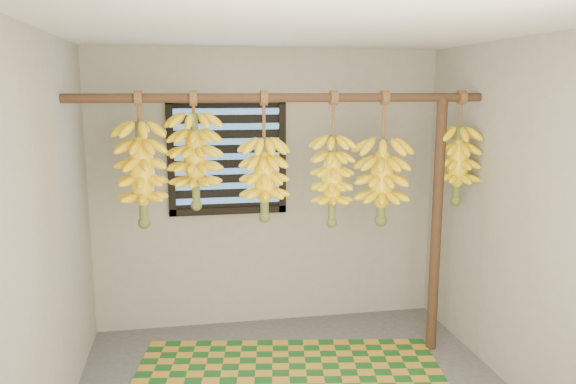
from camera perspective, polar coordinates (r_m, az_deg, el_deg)
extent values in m
cube|color=silver|center=(3.34, 1.78, 16.32)|extent=(3.00, 3.00, 0.01)
cube|color=gray|center=(4.88, -2.03, 0.26)|extent=(3.00, 0.01, 2.40)
cube|color=gray|center=(3.46, -23.62, -4.89)|extent=(0.01, 3.00, 2.40)
cube|color=gray|center=(4.02, 23.16, -2.79)|extent=(0.01, 3.00, 2.40)
cube|color=black|center=(4.78, -6.17, 3.62)|extent=(1.00, 0.04, 1.00)
cylinder|color=#462A1A|center=(4.01, -0.39, 9.55)|extent=(3.00, 0.06, 0.06)
cylinder|color=#462A1A|center=(4.51, 14.84, -3.54)|extent=(0.08, 0.08, 2.00)
cylinder|color=brown|center=(3.97, -14.91, 8.07)|extent=(0.02, 0.02, 0.22)
cylinder|color=#4C5923|center=(4.00, -14.63, 2.03)|extent=(0.06, 0.06, 0.69)
cylinder|color=brown|center=(3.95, -9.58, 8.67)|extent=(0.02, 0.02, 0.16)
cylinder|color=#4C5923|center=(3.98, -9.42, 3.40)|extent=(0.06, 0.06, 0.63)
cylinder|color=brown|center=(4.00, -2.47, 7.49)|extent=(0.02, 0.02, 0.35)
cylinder|color=#4C5923|center=(4.04, -2.42, 1.55)|extent=(0.06, 0.06, 0.55)
cylinder|color=brown|center=(4.10, 4.61, 7.65)|extent=(0.02, 0.02, 0.33)
cylinder|color=#4C5923|center=(4.14, 4.52, 1.42)|extent=(0.06, 0.06, 0.63)
cylinder|color=brown|center=(4.21, 9.70, 7.37)|extent=(0.02, 0.02, 0.36)
cylinder|color=#4C5923|center=(4.26, 9.52, 1.31)|extent=(0.07, 0.07, 0.60)
cylinder|color=brown|center=(4.46, 17.13, 7.76)|extent=(0.02, 0.02, 0.28)
cylinder|color=#4C5923|center=(4.49, 16.87, 2.85)|extent=(0.06, 0.06, 0.55)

